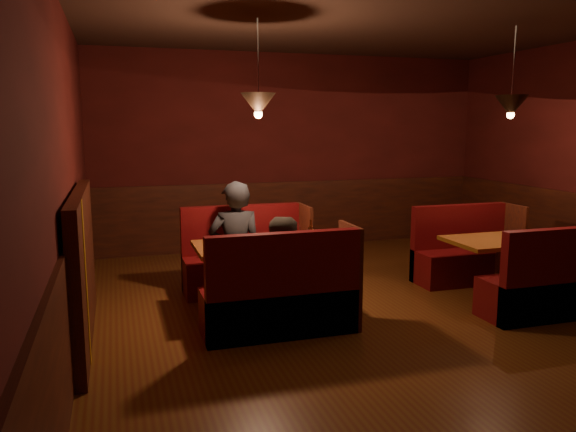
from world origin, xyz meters
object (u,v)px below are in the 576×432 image
object	(u,v)px
main_table	(261,259)
main_bench_far	(246,263)
second_bench_near	(549,289)
main_bench_near	(283,301)
second_bench_far	(465,257)
diner_a	(235,223)
second_table	(502,254)
diner_b	(287,256)

from	to	relation	value
main_table	main_bench_far	distance (m)	0.76
main_bench_far	second_bench_near	size ratio (longest dim) A/B	1.10
main_table	main_bench_far	xyz separation A→B (m)	(0.01, 0.72, -0.22)
main_bench_near	second_bench_far	xyz separation A→B (m)	(2.60, 1.04, -0.01)
second_bench_far	diner_a	xyz separation A→B (m)	(-2.75, 0.24, 0.52)
main_table	second_table	bearing A→B (deg)	-8.27
second_bench_far	diner_b	distance (m)	2.74
diner_a	diner_b	world-z (taller)	diner_a
second_table	second_bench_far	size ratio (longest dim) A/B	0.90
second_table	diner_a	size ratio (longest dim) A/B	0.71
main_bench_far	main_bench_near	world-z (taller)	same
main_bench_near	second_table	size ratio (longest dim) A/B	1.22
second_table	diner_a	xyz separation A→B (m)	(-2.73, 0.93, 0.33)
main_bench_far	second_table	bearing A→B (deg)	-23.14
main_table	diner_a	xyz separation A→B (m)	(-0.14, 0.55, 0.28)
second_table	second_bench_near	distance (m)	0.72
second_bench_far	second_bench_near	bearing A→B (deg)	-90.00
second_table	second_bench_near	bearing A→B (deg)	-87.80
second_bench_near	diner_a	world-z (taller)	diner_a
main_bench_near	second_bench_far	size ratio (longest dim) A/B	1.10
second_bench_near	main_bench_far	bearing A→B (deg)	145.48
second_bench_far	second_bench_near	xyz separation A→B (m)	(0.00, -1.38, 0.00)
main_table	main_bench_near	size ratio (longest dim) A/B	0.91
second_table	second_bench_far	xyz separation A→B (m)	(0.03, 0.69, -0.19)
main_bench_far	second_bench_far	world-z (taller)	main_bench_far
main_bench_near	second_table	bearing A→B (deg)	7.70
diner_b	main_bench_far	bearing A→B (deg)	93.20
second_bench_near	diner_b	xyz separation A→B (m)	(-2.53, 0.41, 0.41)
second_table	diner_b	xyz separation A→B (m)	(-2.51, -0.27, 0.22)
diner_a	second_table	bearing A→B (deg)	166.50
main_bench_far	main_bench_near	size ratio (longest dim) A/B	1.00
diner_a	diner_b	size ratio (longest dim) A/B	1.15
main_bench_near	diner_a	xyz separation A→B (m)	(-0.15, 1.28, 0.50)
main_bench_far	diner_a	distance (m)	0.55
second_table	diner_a	world-z (taller)	diner_a
second_bench_far	main_bench_near	bearing A→B (deg)	-158.26
second_bench_far	diner_b	world-z (taller)	diner_b
main_bench_near	second_table	xyz separation A→B (m)	(2.57, 0.35, 0.18)
second_bench_far	second_bench_near	distance (m)	1.38
diner_a	diner_b	distance (m)	1.23
second_bench_far	diner_b	xyz separation A→B (m)	(-2.53, -0.96, 0.41)
main_bench_far	diner_b	size ratio (longest dim) A/B	1.00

